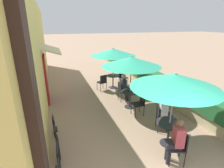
{
  "coord_description": "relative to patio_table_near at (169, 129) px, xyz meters",
  "views": [
    {
      "loc": [
        -2.1,
        -1.51,
        3.36
      ],
      "look_at": [
        0.15,
        4.86,
        1.0
      ],
      "focal_mm": 28.0,
      "sensor_mm": 36.0,
      "label": 1
    }
  ],
  "objects": [
    {
      "name": "cafe_facade_wall",
      "position": [
        -3.41,
        4.84,
        1.59
      ],
      "size": [
        0.98,
        13.93,
        4.2
      ],
      "color": "#E0CC6B",
      "rests_on": "ground_plane"
    },
    {
      "name": "planter_hedge",
      "position": [
        1.89,
        4.88,
        0.04
      ],
      "size": [
        0.6,
        12.93,
        1.01
      ],
      "color": "tan",
      "rests_on": "ground_plane"
    },
    {
      "name": "patio_table_near",
      "position": [
        0.0,
        0.0,
        0.0
      ],
      "size": [
        0.74,
        0.74,
        0.71
      ],
      "color": "#28282D",
      "rests_on": "ground_plane"
    },
    {
      "name": "patio_umbrella_near",
      "position": [
        0.0,
        0.0,
        1.45
      ],
      "size": [
        2.34,
        2.34,
        2.18
      ],
      "color": "#B7B7BC",
      "rests_on": "ground_plane"
    },
    {
      "name": "cafe_chair_near_left",
      "position": [
        -0.2,
        -0.69,
        0.02
      ],
      "size": [
        0.52,
        0.52,
        0.87
      ],
      "rotation": [
        0.0,
        0.0,
        7.46
      ],
      "color": "black",
      "rests_on": "ground_plane"
    },
    {
      "name": "seated_patron_near_left",
      "position": [
        -0.3,
        -0.64,
        0.19
      ],
      "size": [
        0.49,
        0.45,
        1.25
      ],
      "rotation": [
        0.0,
        0.0,
        7.46
      ],
      "color": "#23232D",
      "rests_on": "ground_plane"
    },
    {
      "name": "cafe_chair_near_right",
      "position": [
        0.2,
        0.69,
        0.02
      ],
      "size": [
        0.52,
        0.52,
        0.87
      ],
      "rotation": [
        0.0,
        0.0,
        10.61
      ],
      "color": "black",
      "rests_on": "ground_plane"
    },
    {
      "name": "seated_patron_near_right",
      "position": [
        0.3,
        0.64,
        0.19
      ],
      "size": [
        0.49,
        0.45,
        1.25
      ],
      "rotation": [
        0.0,
        0.0,
        10.61
      ],
      "color": "#23232D",
      "rests_on": "ground_plane"
    },
    {
      "name": "coffee_cup_near",
      "position": [
        0.11,
        0.14,
        0.25
      ],
      "size": [
        0.07,
        0.07,
        0.09
      ],
      "color": "#232328",
      "rests_on": "patio_table_near"
    },
    {
      "name": "patio_table_mid",
      "position": [
        -0.04,
        2.54,
        0.0
      ],
      "size": [
        0.74,
        0.74,
        0.71
      ],
      "color": "#28282D",
      "rests_on": "ground_plane"
    },
    {
      "name": "patio_umbrella_mid",
      "position": [
        -0.04,
        2.54,
        1.45
      ],
      "size": [
        2.34,
        2.34,
        2.18
      ],
      "color": "#B7B7BC",
      "rests_on": "ground_plane"
    },
    {
      "name": "cafe_chair_mid_left",
      "position": [
        -0.11,
        3.25,
        0.02
      ],
      "size": [
        0.4,
        0.4,
        0.87
      ],
      "rotation": [
        0.0,
        0.0,
        4.7
      ],
      "color": "black",
      "rests_on": "ground_plane"
    },
    {
      "name": "seated_patron_mid_left",
      "position": [
        0.0,
        3.25,
        0.19
      ],
      "size": [
        0.4,
        0.34,
        1.25
      ],
      "rotation": [
        0.0,
        0.0,
        4.7
      ],
      "color": "#23232D",
      "rests_on": "ground_plane"
    },
    {
      "name": "cafe_chair_mid_right",
      "position": [
        0.03,
        1.83,
        0.02
      ],
      "size": [
        0.4,
        0.4,
        0.87
      ],
      "rotation": [
        0.0,
        0.0,
        7.85
      ],
      "color": "black",
      "rests_on": "ground_plane"
    },
    {
      "name": "coffee_cup_mid",
      "position": [
        -0.11,
        2.57,
        0.25
      ],
      "size": [
        0.07,
        0.07,
        0.09
      ],
      "color": "#232328",
      "rests_on": "patio_table_mid"
    },
    {
      "name": "patio_table_far",
      "position": [
        0.09,
        4.99,
        0.0
      ],
      "size": [
        0.74,
        0.74,
        0.71
      ],
      "color": "#28282D",
      "rests_on": "ground_plane"
    },
    {
      "name": "patio_umbrella_far",
      "position": [
        0.09,
        4.99,
        1.45
      ],
      "size": [
        2.34,
        2.34,
        2.18
      ],
      "color": "#B7B7BC",
      "rests_on": "ground_plane"
    },
    {
      "name": "cafe_chair_far_left",
      "position": [
        -0.58,
        4.73,
        0.02
      ],
      "size": [
        0.49,
        0.49,
        0.87
      ],
      "rotation": [
        0.0,
        0.0,
        6.54
      ],
      "color": "black",
      "rests_on": "ground_plane"
    },
    {
      "name": "cafe_chair_far_right",
      "position": [
        0.76,
        5.24,
        0.02
      ],
      "size": [
        0.49,
        0.49,
        0.87
      ],
      "rotation": [
        0.0,
        0.0,
        9.68
      ],
      "color": "black",
      "rests_on": "ground_plane"
    },
    {
      "name": "coffee_cup_far",
      "position": [
        0.05,
        4.89,
        0.25
      ],
      "size": [
        0.07,
        0.07,
        0.09
      ],
      "color": "white",
      "rests_on": "patio_table_far"
    },
    {
      "name": "bicycle_second",
      "position": [
        -3.07,
        0.98,
        -0.15
      ],
      "size": [
        0.16,
        1.71,
        0.75
      ],
      "rotation": [
        0.0,
        0.0,
        0.06
      ],
      "color": "black",
      "rests_on": "ground_plane"
    }
  ]
}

